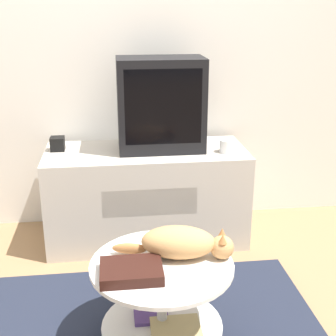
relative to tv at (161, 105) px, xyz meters
name	(u,v)px	position (x,y,z in m)	size (l,w,h in m)	color
wall_back	(131,26)	(-0.15, 0.33, 0.43)	(8.00, 0.05, 2.60)	silver
tv_stand	(147,195)	(-0.09, -0.01, -0.57)	(1.22, 0.51, 0.59)	beige
tv	(161,105)	(0.00, 0.00, 0.00)	(0.51, 0.29, 0.55)	black
speaker	(58,144)	(-0.63, 0.05, -0.23)	(0.08, 0.08, 0.08)	black
mug	(227,146)	(0.39, -0.11, -0.24)	(0.09, 0.09, 0.08)	white
coffee_table	(163,297)	(-0.11, -1.04, -0.61)	(0.60, 0.60, 0.40)	#B2B2B7
dvd_box	(131,271)	(-0.24, -1.12, -0.43)	(0.25, 0.19, 0.05)	black
cat	(182,243)	(-0.02, -1.00, -0.38)	(0.52, 0.22, 0.14)	tan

